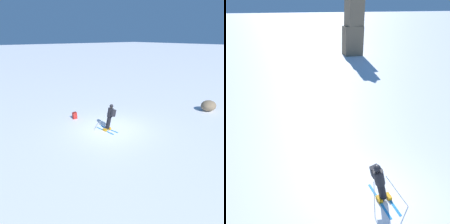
% 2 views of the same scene
% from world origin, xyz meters
% --- Properties ---
extents(ground_plane, '(300.00, 300.00, 0.00)m').
position_xyz_m(ground_plane, '(0.00, 0.00, 0.00)').
color(ground_plane, white).
extents(skier, '(1.28, 1.61, 1.68)m').
position_xyz_m(skier, '(0.03, 0.01, 0.91)').
color(skier, '#1E7AC6').
rests_on(skier, ground).
extents(spare_backpack, '(0.31, 0.23, 0.50)m').
position_xyz_m(spare_backpack, '(0.85, -3.08, 0.24)').
color(spare_backpack, '#AD231E').
rests_on(spare_backpack, ground).
extents(exposed_boulder_0, '(1.31, 1.11, 0.85)m').
position_xyz_m(exposed_boulder_0, '(-8.37, 2.10, 0.42)').
color(exposed_boulder_0, '#7A664C').
rests_on(exposed_boulder_0, ground).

